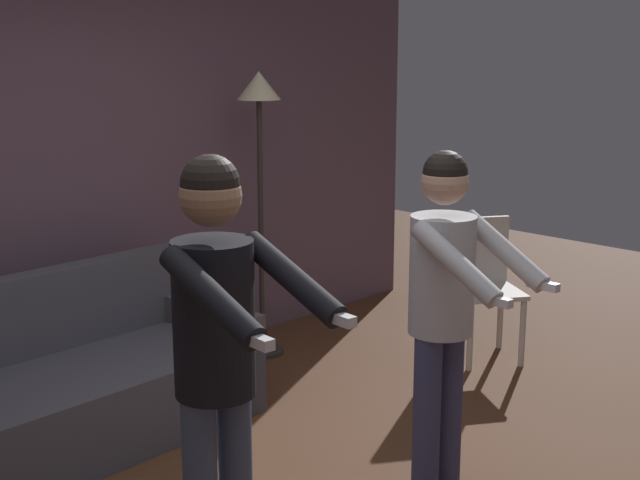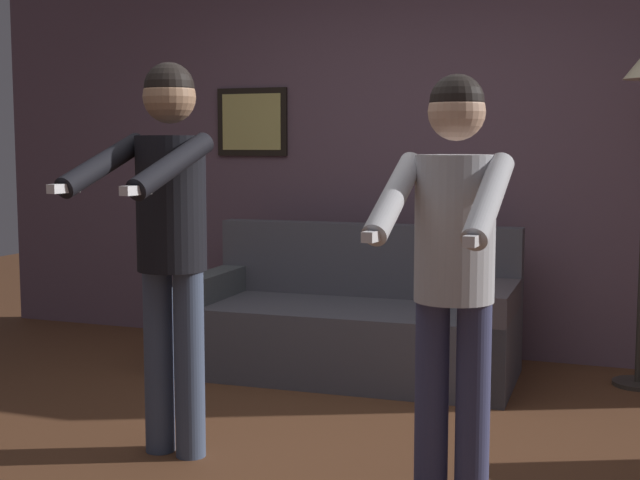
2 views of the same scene
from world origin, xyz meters
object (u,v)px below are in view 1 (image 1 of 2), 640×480
object	(u,v)px
dining_chair_distant	(483,279)
person_standing_right	(445,293)
couch	(75,391)
person_standing_left	(218,339)
torchiere_lamp	(260,131)

from	to	relation	value
dining_chair_distant	person_standing_right	bearing A→B (deg)	-150.84
couch	person_standing_right	xyz separation A→B (m)	(0.95, -1.68, 0.69)
person_standing_left	torchiere_lamp	bearing A→B (deg)	45.33
couch	person_standing_left	world-z (taller)	person_standing_left
torchiere_lamp	dining_chair_distant	bearing A→B (deg)	-46.07
torchiere_lamp	dining_chair_distant	world-z (taller)	torchiere_lamp
person_standing_left	person_standing_right	xyz separation A→B (m)	(1.25, -0.08, -0.07)
person_standing_right	person_standing_left	bearing A→B (deg)	176.39
torchiere_lamp	person_standing_right	size ratio (longest dim) A/B	1.17
person_standing_left	dining_chair_distant	world-z (taller)	person_standing_left
person_standing_right	dining_chair_distant	bearing A→B (deg)	29.16
torchiere_lamp	person_standing_left	world-z (taller)	torchiere_lamp
couch	dining_chair_distant	distance (m)	2.74
couch	dining_chair_distant	size ratio (longest dim) A/B	2.07
person_standing_left	couch	bearing A→B (deg)	79.51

